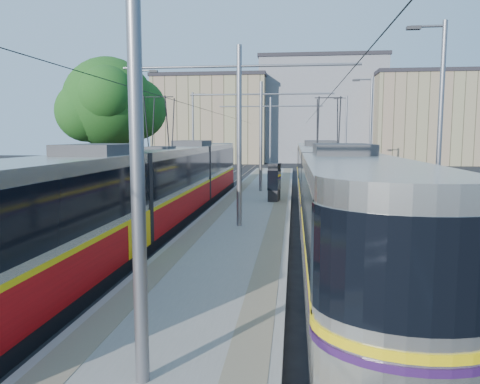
# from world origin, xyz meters

# --- Properties ---
(ground) EXTENTS (160.00, 160.00, 0.00)m
(ground) POSITION_xyz_m (0.00, 0.00, 0.00)
(ground) COLOR black
(ground) RESTS_ON ground
(platform) EXTENTS (4.00, 50.00, 0.30)m
(platform) POSITION_xyz_m (0.00, 17.00, 0.15)
(platform) COLOR gray
(platform) RESTS_ON ground
(tactile_strip_left) EXTENTS (0.70, 50.00, 0.01)m
(tactile_strip_left) POSITION_xyz_m (-1.45, 17.00, 0.30)
(tactile_strip_left) COLOR gray
(tactile_strip_left) RESTS_ON platform
(tactile_strip_right) EXTENTS (0.70, 50.00, 0.01)m
(tactile_strip_right) POSITION_xyz_m (1.45, 17.00, 0.30)
(tactile_strip_right) COLOR gray
(tactile_strip_right) RESTS_ON platform
(rails) EXTENTS (8.71, 70.00, 0.03)m
(rails) POSITION_xyz_m (0.00, 17.00, 0.02)
(rails) COLOR gray
(rails) RESTS_ON ground
(tram_left) EXTENTS (2.43, 31.91, 5.50)m
(tram_left) POSITION_xyz_m (-3.60, 9.51, 1.71)
(tram_left) COLOR black
(tram_left) RESTS_ON ground
(tram_right) EXTENTS (2.43, 32.07, 5.50)m
(tram_right) POSITION_xyz_m (3.60, 10.77, 1.86)
(tram_right) COLOR black
(tram_right) RESTS_ON ground
(catenary) EXTENTS (9.20, 70.00, 7.00)m
(catenary) POSITION_xyz_m (0.00, 14.15, 4.52)
(catenary) COLOR slate
(catenary) RESTS_ON platform
(street_lamps) EXTENTS (15.18, 38.22, 8.00)m
(street_lamps) POSITION_xyz_m (-0.00, 21.00, 4.18)
(street_lamps) COLOR slate
(street_lamps) RESTS_ON ground
(shelter) EXTENTS (0.71, 1.01, 2.07)m
(shelter) POSITION_xyz_m (1.08, 15.24, 1.38)
(shelter) COLOR black
(shelter) RESTS_ON platform
(tree) EXTENTS (5.81, 5.37, 8.44)m
(tree) POSITION_xyz_m (-8.40, 16.84, 5.70)
(tree) COLOR #382314
(tree) RESTS_ON ground
(building_left) EXTENTS (16.32, 12.24, 12.64)m
(building_left) POSITION_xyz_m (-10.00, 60.00, 6.33)
(building_left) COLOR gray
(building_left) RESTS_ON ground
(building_centre) EXTENTS (18.36, 14.28, 15.46)m
(building_centre) POSITION_xyz_m (6.00, 64.00, 7.74)
(building_centre) COLOR gray
(building_centre) RESTS_ON ground
(building_right) EXTENTS (14.28, 10.20, 12.57)m
(building_right) POSITION_xyz_m (20.00, 58.00, 6.29)
(building_right) COLOR gray
(building_right) RESTS_ON ground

